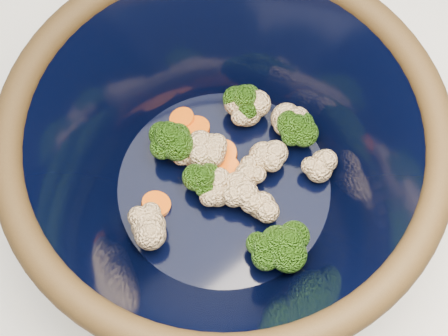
% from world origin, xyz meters
% --- Properties ---
extents(ground, '(3.00, 3.00, 0.00)m').
position_xyz_m(ground, '(0.00, 0.00, 0.00)').
color(ground, '#9E7A54').
rests_on(ground, ground).
extents(counter, '(1.20, 1.20, 0.90)m').
position_xyz_m(counter, '(0.00, 0.00, 0.45)').
color(counter, white).
rests_on(counter, ground).
extents(mixing_bowl, '(0.47, 0.47, 0.17)m').
position_xyz_m(mixing_bowl, '(-0.11, -0.10, 0.99)').
color(mixing_bowl, black).
rests_on(mixing_bowl, counter).
extents(vegetable_pile, '(0.21, 0.21, 0.05)m').
position_xyz_m(vegetable_pile, '(-0.10, -0.09, 0.96)').
color(vegetable_pile, '#608442').
rests_on(vegetable_pile, mixing_bowl).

